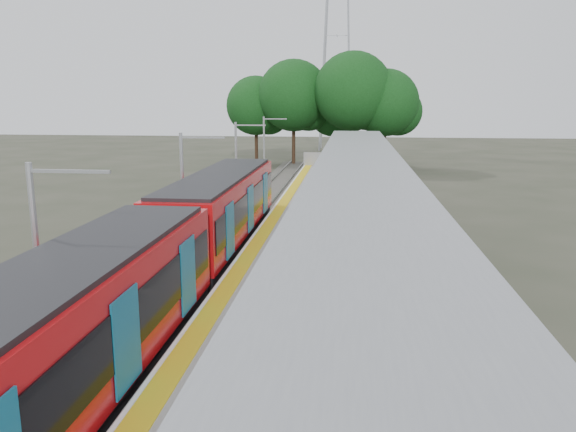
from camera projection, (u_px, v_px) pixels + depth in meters
The scene contains 14 objects.
trackbed at pixel (228, 243), 26.73m from camera, with size 3.00×70.00×0.24m, color #59544C.
platform at pixel (322, 238), 26.15m from camera, with size 6.00×50.00×1.00m, color gray.
tactile_strip at pixel (268, 226), 26.33m from camera, with size 0.60×50.00×0.02m, color gold.
end_fence at pixel (337, 159), 50.20m from camera, with size 6.00×0.10×1.20m, color #9EA0A5.
train at pixel (171, 250), 18.27m from camera, with size 2.74×27.60×3.62m.
canopy at pixel (360, 170), 21.51m from camera, with size 3.27×38.00×3.66m.
pylon at pixel (338, 5), 74.05m from camera, with size 8.00×4.00×38.00m, color #9EA0A5, non-canonical shape.
tree_cluster at pixel (326, 99), 57.13m from camera, with size 19.94×11.23×11.52m.
catenary_masts at pixel (184, 188), 25.37m from camera, with size 2.08×48.16×5.40m.
bench_near at pixel (378, 427), 9.18m from camera, with size 0.62×1.68×1.12m.
bench_mid at pixel (379, 213), 26.37m from camera, with size 1.10×1.79×1.17m.
bench_far at pixel (363, 204), 29.03m from camera, with size 0.52×1.57×1.07m.
info_pillar_far at pixel (356, 207), 26.97m from camera, with size 0.39×0.39×1.75m.
litter_bin at pixel (336, 231), 23.33m from camera, with size 0.47×0.47×0.97m, color #9EA0A5.
Camera 1 is at (1.26, -5.41, 6.85)m, focal length 35.00 mm.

